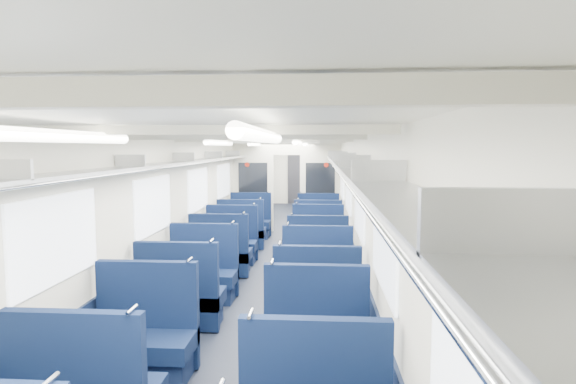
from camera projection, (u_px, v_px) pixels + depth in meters
name	position (u px, v px, depth m)	size (l,w,h in m)	color
floor	(276.00, 259.00, 9.14)	(2.80, 18.00, 0.01)	black
ceiling	(276.00, 139.00, 8.91)	(2.80, 18.00, 0.01)	silver
wall_left	(205.00, 199.00, 9.12)	(0.02, 18.00, 2.35)	beige
dado_left	(207.00, 240.00, 9.20)	(0.03, 17.90, 0.70)	black
wall_right	(348.00, 200.00, 8.93)	(0.02, 18.00, 2.35)	beige
dado_right	(346.00, 242.00, 9.01)	(0.03, 17.90, 0.70)	black
wall_far	(298.00, 174.00, 17.96)	(2.80, 0.02, 2.35)	beige
luggage_rack_left	(214.00, 159.00, 9.03)	(0.36, 17.40, 0.18)	#B2B5BA
luggage_rack_right	(338.00, 159.00, 8.86)	(0.36, 17.40, 0.18)	#B2B5BA
windows	(273.00, 189.00, 8.55)	(2.78, 15.60, 0.75)	white
ceiling_fittings	(274.00, 142.00, 8.66)	(2.70, 16.06, 0.11)	beige
end_door	(297.00, 178.00, 17.92)	(0.75, 0.06, 2.00)	black
bulkhead	(287.00, 184.00, 11.99)	(2.80, 0.10, 2.35)	beige
seat_6	(144.00, 340.00, 4.44)	(1.00, 0.55, 1.12)	#0C1A3A
seat_7	(316.00, 347.00, 4.30)	(1.00, 0.55, 1.12)	#0C1A3A
seat_8	(181.00, 300.00, 5.63)	(1.00, 0.55, 1.12)	#0C1A3A
seat_9	(317.00, 306.00, 5.41)	(1.00, 0.55, 1.12)	#0C1A3A
seat_10	(202.00, 276.00, 6.67)	(1.00, 0.55, 1.12)	#0C1A3A
seat_11	(317.00, 280.00, 6.47)	(1.00, 0.55, 1.12)	#0C1A3A
seat_12	(221.00, 256.00, 7.90)	(1.00, 0.55, 1.12)	#0C1A3A
seat_13	(318.00, 258.00, 7.73)	(1.00, 0.55, 1.12)	#0C1A3A
seat_14	(231.00, 244.00, 8.82)	(1.00, 0.55, 1.12)	#0C1A3A
seat_15	(318.00, 243.00, 8.93)	(1.00, 0.55, 1.12)	#0C1A3A
seat_16	(242.00, 233.00, 10.02)	(1.00, 0.55, 1.12)	#0C1A3A
seat_17	(318.00, 234.00, 9.93)	(1.00, 0.55, 1.12)	#0C1A3A
seat_18	(250.00, 223.00, 11.25)	(1.00, 0.55, 1.12)	#0C1A3A
seat_19	(318.00, 225.00, 11.08)	(1.00, 0.55, 1.12)	#0C1A3A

